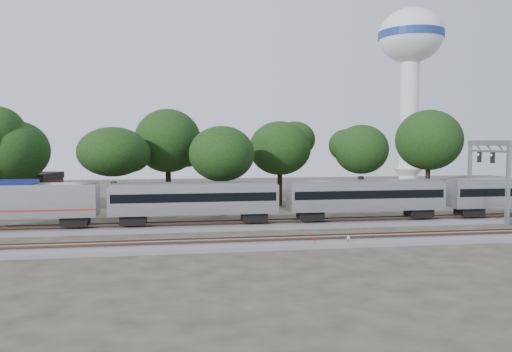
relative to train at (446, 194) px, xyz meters
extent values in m
plane|color=#383328|center=(-23.78, -6.00, -3.33)|extent=(160.00, 160.00, 0.00)
cube|color=slate|center=(-23.78, 0.00, -3.13)|extent=(160.00, 5.00, 0.40)
cube|color=brown|center=(-23.78, -0.72, -2.67)|extent=(160.00, 0.08, 0.15)
cube|color=brown|center=(-23.78, 0.72, -2.67)|extent=(160.00, 0.08, 0.15)
cube|color=slate|center=(-23.78, -10.00, -3.13)|extent=(160.00, 5.00, 0.40)
cube|color=brown|center=(-23.78, -10.72, -2.67)|extent=(160.00, 0.08, 0.15)
cube|color=brown|center=(-23.78, -9.28, -2.67)|extent=(160.00, 0.08, 0.15)
cube|color=silver|center=(-45.41, 0.00, 0.08)|extent=(11.11, 3.14, 3.46)
cube|color=#9F2518|center=(-46.66, 0.00, -0.81)|extent=(13.62, 3.18, 0.19)
cube|color=black|center=(-42.21, 0.00, -2.12)|extent=(2.72, 2.30, 0.94)
cube|color=silver|center=(-29.62, 0.00, -0.08)|extent=(18.23, 3.14, 3.14)
cube|color=black|center=(-29.62, 0.00, 0.23)|extent=(17.60, 3.19, 0.94)
cube|color=gray|center=(-29.62, 0.00, 1.54)|extent=(17.81, 2.51, 0.37)
cube|color=black|center=(-36.22, 0.00, -2.12)|extent=(2.72, 2.30, 0.94)
cube|color=black|center=(-23.02, 0.00, -2.12)|extent=(2.72, 2.30, 0.94)
cube|color=silver|center=(-9.96, 0.00, -0.08)|extent=(18.23, 3.14, 3.14)
cube|color=black|center=(-9.96, 0.00, 0.23)|extent=(17.60, 3.19, 0.94)
cube|color=gray|center=(-9.96, 0.00, 1.54)|extent=(17.81, 2.51, 0.37)
cube|color=black|center=(-16.57, 0.00, -2.12)|extent=(2.72, 2.30, 0.94)
cube|color=black|center=(-3.36, 0.00, -2.12)|extent=(2.72, 2.30, 0.94)
cube|color=black|center=(3.09, 0.00, -2.12)|extent=(2.72, 2.30, 0.94)
cylinder|color=#512D19|center=(-19.35, -11.93, -2.87)|extent=(0.06, 0.06, 0.91)
cylinder|color=#B7190D|center=(-19.35, -11.93, -2.47)|extent=(0.32, 0.12, 0.32)
cylinder|color=#512D19|center=(-16.19, -11.77, -2.89)|extent=(0.06, 0.06, 0.87)
cylinder|color=silver|center=(-16.19, -11.77, -2.50)|extent=(0.31, 0.07, 0.31)
cube|color=#512D19|center=(-15.88, -11.40, -3.18)|extent=(0.58, 0.48, 0.30)
cylinder|color=silver|center=(16.92, 44.65, 9.96)|extent=(3.80, 3.80, 26.57)
cone|color=silver|center=(16.92, 44.65, -1.43)|extent=(6.07, 6.07, 3.80)
ellipsoid|color=silver|center=(16.92, 44.65, 28.22)|extent=(13.28, 13.28, 11.29)
cylinder|color=navy|center=(16.92, 44.65, 28.22)|extent=(13.44, 13.44, 1.52)
cube|color=gray|center=(5.40, -3.76, 1.51)|extent=(0.38, 0.38, 9.68)
cube|color=gray|center=(5.40, 3.76, 1.51)|extent=(0.38, 0.38, 9.68)
cube|color=gray|center=(5.40, 0.00, 6.03)|extent=(0.43, 7.96, 0.65)
cube|color=gray|center=(5.40, 0.00, 5.06)|extent=(0.27, 7.96, 0.27)
cube|color=black|center=(5.08, -1.29, 4.31)|extent=(0.27, 0.54, 1.29)
cube|color=black|center=(5.08, 1.29, 4.31)|extent=(0.27, 0.54, 1.29)
cube|color=brown|center=(-54.36, 22.73, -1.31)|extent=(11.17, 8.72, 4.03)
cube|color=black|center=(-54.36, 22.73, 1.16)|extent=(11.40, 8.95, 0.91)
cylinder|color=black|center=(-52.02, 13.99, -1.09)|extent=(0.70, 0.70, 4.48)
ellipsoid|color=black|center=(-52.02, 13.99, 4.99)|extent=(8.44, 8.44, 7.17)
cylinder|color=black|center=(-39.50, 10.61, -1.11)|extent=(0.70, 0.70, 4.43)
ellipsoid|color=black|center=(-39.50, 10.61, 4.90)|extent=(8.36, 8.36, 7.10)
cylinder|color=black|center=(-32.77, 17.48, -0.73)|extent=(0.70, 0.70, 5.19)
ellipsoid|color=black|center=(-32.77, 17.48, 6.32)|extent=(9.79, 9.79, 8.32)
cylinder|color=black|center=(-25.78, 9.46, -1.18)|extent=(0.70, 0.70, 4.28)
ellipsoid|color=black|center=(-25.78, 9.46, 4.63)|extent=(8.08, 8.08, 6.87)
cylinder|color=black|center=(-16.44, 17.71, -1.03)|extent=(0.70, 0.70, 4.60)
ellipsoid|color=black|center=(-16.44, 17.71, 5.22)|extent=(8.68, 8.68, 7.37)
cylinder|color=black|center=(-5.24, 13.95, -1.06)|extent=(0.70, 0.70, 4.52)
ellipsoid|color=black|center=(-5.24, 13.95, 5.07)|extent=(8.53, 8.53, 7.25)
cylinder|color=black|center=(9.03, 21.28, -0.70)|extent=(0.70, 0.70, 5.26)
ellipsoid|color=black|center=(9.03, 21.28, 6.44)|extent=(9.92, 9.92, 8.43)
camera|label=1|loc=(-31.45, -54.66, 6.25)|focal=35.00mm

